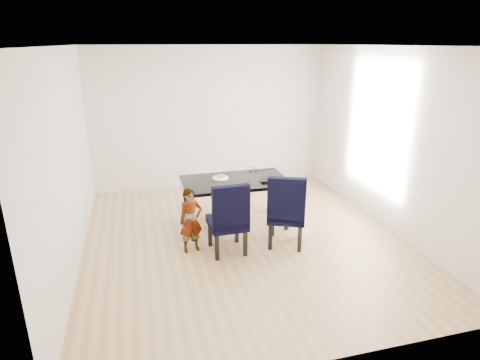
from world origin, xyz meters
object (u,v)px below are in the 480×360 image
object	(u,v)px
dining_table	(235,203)
child	(191,221)
plate	(221,178)
chair_left	(227,217)
laptop	(271,179)
chair_right	(286,209)

from	to	relation	value
dining_table	child	world-z (taller)	child
plate	chair_left	bearing A→B (deg)	-97.08
child	laptop	distance (m)	1.44
plate	laptop	world-z (taller)	laptop
chair_right	plate	size ratio (longest dim) A/B	4.12
dining_table	plate	world-z (taller)	plate
dining_table	laptop	distance (m)	0.67
dining_table	chair_left	xyz separation A→B (m)	(-0.31, -0.78, 0.14)
chair_right	laptop	world-z (taller)	chair_right
dining_table	plate	xyz separation A→B (m)	(-0.20, 0.13, 0.38)
child	plate	size ratio (longest dim) A/B	3.52
chair_right	child	distance (m)	1.34
dining_table	child	bearing A→B (deg)	-140.22
chair_right	laptop	bearing A→B (deg)	114.75
chair_left	plate	world-z (taller)	chair_left
chair_left	chair_right	size ratio (longest dim) A/B	0.97
chair_left	laptop	size ratio (longest dim) A/B	2.93
child	laptop	world-z (taller)	child
child	dining_table	bearing A→B (deg)	26.75
laptop	chair_left	bearing A→B (deg)	36.65
plate	chair_right	bearing A→B (deg)	-50.79
chair_left	plate	bearing A→B (deg)	81.02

